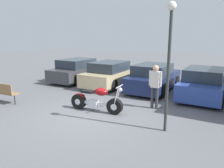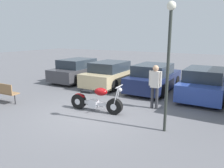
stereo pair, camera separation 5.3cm
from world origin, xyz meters
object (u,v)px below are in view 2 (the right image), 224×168
(park_bench, at_px, (0,90))
(parked_car_dark_grey, at_px, (79,70))
(parked_car_navy, at_px, (154,78))
(parked_car_champagne, at_px, (111,74))
(parked_car_blue, at_px, (204,84))
(motorcycle, at_px, (96,100))
(lamp_post, at_px, (169,50))
(person_standing, at_px, (155,83))

(park_bench, bearing_deg, parked_car_dark_grey, 90.10)
(parked_car_navy, height_order, park_bench, parked_car_navy)
(parked_car_champagne, relative_size, parked_car_navy, 1.00)
(parked_car_navy, height_order, parked_car_blue, same)
(motorcycle, bearing_deg, parked_car_dark_grey, 134.71)
(parked_car_dark_grey, height_order, park_bench, parked_car_dark_grey)
(parked_car_dark_grey, relative_size, parked_car_blue, 1.00)
(parked_car_navy, bearing_deg, parked_car_champagne, -176.19)
(parked_car_blue, bearing_deg, lamp_post, -95.88)
(parked_car_blue, bearing_deg, park_bench, -144.81)
(park_bench, bearing_deg, motorcycle, 15.29)
(parked_car_champagne, bearing_deg, park_bench, -115.45)
(parked_car_dark_grey, distance_m, parked_car_champagne, 2.52)
(parked_car_dark_grey, height_order, parked_car_blue, same)
(parked_car_navy, distance_m, lamp_post, 5.43)
(parked_car_dark_grey, xyz_separation_m, parked_car_navy, (5.03, 0.01, 0.00))
(motorcycle, distance_m, parked_car_dark_grey, 6.02)
(parked_car_champagne, height_order, parked_car_navy, same)
(parked_car_dark_grey, height_order, parked_car_navy, same)
(person_standing, bearing_deg, lamp_post, -61.83)
(parked_car_dark_grey, xyz_separation_m, lamp_post, (7.07, -4.69, 1.81))
(parked_car_dark_grey, distance_m, parked_car_navy, 5.03)
(parked_car_champagne, height_order, person_standing, person_standing)
(parked_car_champagne, distance_m, parked_car_navy, 2.52)
(motorcycle, xyz_separation_m, person_standing, (1.85, 1.44, 0.62))
(lamp_post, relative_size, person_standing, 2.17)
(lamp_post, bearing_deg, parked_car_dark_grey, 146.46)
(lamp_post, xyz_separation_m, person_standing, (-1.00, 1.86, -1.43))
(motorcycle, relative_size, parked_car_navy, 0.53)
(parked_car_champagne, bearing_deg, lamp_post, -44.80)
(motorcycle, xyz_separation_m, lamp_post, (2.84, -0.42, 2.05))
(parked_car_dark_grey, bearing_deg, parked_car_navy, 0.06)
(motorcycle, height_order, parked_car_dark_grey, parked_car_dark_grey)
(parked_car_blue, distance_m, park_bench, 9.22)
(parked_car_navy, bearing_deg, lamp_post, -66.48)
(lamp_post, bearing_deg, parked_car_navy, 113.52)
(parked_car_blue, bearing_deg, parked_car_dark_grey, 179.15)
(parked_car_navy, bearing_deg, motorcycle, -100.60)
(parked_car_dark_grey, relative_size, lamp_post, 1.09)
(parked_car_dark_grey, bearing_deg, parked_car_champagne, -3.68)
(motorcycle, height_order, parked_car_blue, parked_car_blue)
(parked_car_blue, height_order, lamp_post, lamp_post)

